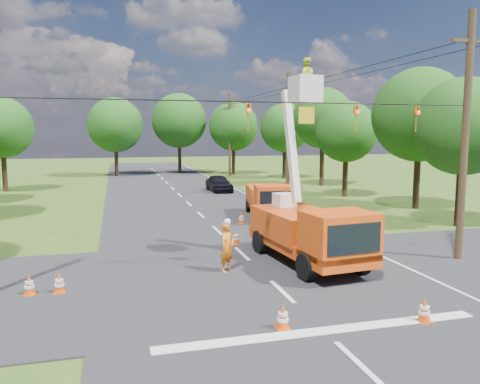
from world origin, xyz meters
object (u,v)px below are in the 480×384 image
object	(u,v)px
tree_far_a	(115,125)
traffic_cone_1	(424,310)
second_truck	(269,199)
tree_right_a	(464,127)
traffic_cone_0	(283,317)
tree_right_c	(346,132)
traffic_cone_5	(29,285)
ground_worker	(227,247)
traffic_cone_3	(242,218)
distant_car	(219,183)
traffic_cone_4	(59,283)
tree_far_b	(179,121)
tree_right_b	(420,115)
tree_far_c	(234,126)
tree_right_d	(323,118)
pole_right_mid	(288,134)
tree_left_f	(2,128)
bucket_truck	(309,222)
pole_right_near	(465,136)
pole_right_far	(230,134)
tree_right_e	(285,128)
traffic_cone_6	(267,204)
traffic_cone_2	(236,237)

from	to	relation	value
tree_far_a	traffic_cone_1	bearing A→B (deg)	-80.66
second_truck	tree_right_a	world-z (taller)	tree_right_a
traffic_cone_0	tree_right_c	xyz separation A→B (m)	(14.19, 23.75, 4.95)
traffic_cone_5	tree_right_c	world-z (taller)	tree_right_c
ground_worker	traffic_cone_3	world-z (taller)	ground_worker
distant_car	traffic_cone_4	world-z (taller)	distant_car
tree_far_b	tree_right_b	bearing A→B (deg)	-70.02
ground_worker	tree_right_b	bearing A→B (deg)	-6.77
tree_far_c	tree_right_a	bearing A→B (deg)	-83.66
traffic_cone_3	tree_right_d	distance (m)	22.63
tree_right_c	pole_right_mid	bearing A→B (deg)	167.99
tree_left_f	second_truck	bearing A→B (deg)	-45.10
traffic_cone_1	bucket_truck	bearing A→B (deg)	96.82
traffic_cone_1	tree_right_a	world-z (taller)	tree_right_a
tree_right_d	ground_worker	bearing A→B (deg)	-121.33
traffic_cone_5	pole_right_near	world-z (taller)	pole_right_near
pole_right_far	tree_far_b	size ratio (longest dim) A/B	0.97
bucket_truck	tree_right_e	world-z (taller)	tree_right_e
traffic_cone_6	tree_right_b	xyz separation A→B (m)	(10.20, -2.21, 6.08)
ground_worker	traffic_cone_5	world-z (taller)	ground_worker
ground_worker	traffic_cone_2	bearing A→B (deg)	29.40
tree_right_b	traffic_cone_0	bearing A→B (deg)	-133.67
traffic_cone_4	tree_right_a	xyz separation A→B (m)	(20.55, 6.18, 5.20)
tree_right_c	traffic_cone_2	bearing A→B (deg)	-132.49
traffic_cone_6	tree_far_c	world-z (taller)	tree_far_c
traffic_cone_2	tree_right_d	bearing A→B (deg)	56.66
ground_worker	tree_right_b	distance (m)	20.48
traffic_cone_6	tree_right_c	size ratio (longest dim) A/B	0.09
ground_worker	traffic_cone_6	distance (m)	14.77
pole_right_mid	tree_far_b	bearing A→B (deg)	102.41
second_truck	traffic_cone_1	world-z (taller)	second_truck
traffic_cone_0	traffic_cone_6	xyz separation A→B (m)	(5.79, 18.95, 0.00)
pole_right_mid	tree_far_a	world-z (taller)	pole_right_mid
tree_right_b	tree_far_b	size ratio (longest dim) A/B	0.93
tree_right_e	tree_far_a	size ratio (longest dim) A/B	0.91
second_truck	traffic_cone_3	xyz separation A→B (m)	(-2.19, -1.57, -0.80)
bucket_truck	traffic_cone_4	world-z (taller)	bucket_truck
traffic_cone_4	tree_right_e	distance (m)	41.26
traffic_cone_5	second_truck	bearing A→B (deg)	43.48
pole_right_near	ground_worker	bearing A→B (deg)	175.73
ground_worker	traffic_cone_1	world-z (taller)	ground_worker
traffic_cone_2	tree_left_f	world-z (taller)	tree_left_f
distant_car	traffic_cone_5	xyz separation A→B (m)	(-11.77, -24.98, -0.39)
traffic_cone_2	pole_right_near	bearing A→B (deg)	-30.20
second_truck	distant_car	world-z (taller)	second_truck
second_truck	traffic_cone_6	distance (m)	3.24
pole_right_far	traffic_cone_3	bearing A→B (deg)	-102.49
traffic_cone_5	tree_right_d	world-z (taller)	tree_right_d
second_truck	tree_right_e	world-z (taller)	tree_right_e
tree_left_f	traffic_cone_5	bearing A→B (deg)	-77.23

